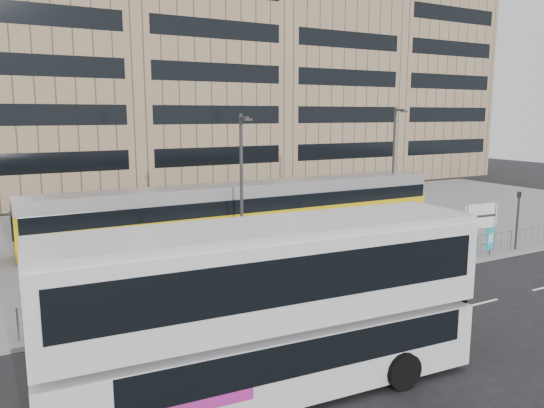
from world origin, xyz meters
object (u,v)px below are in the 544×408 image
tram (251,208)px  pedestrian (183,251)px  lamp_post_west (242,173)px  station_sign (481,218)px  traffic_light_east (518,213)px  lamp_post_east (394,157)px  traffic_light_west (156,258)px  ad_panel (490,239)px  double_decker_bus (270,304)px

tram → pedestrian: (-6.06, -4.97, -0.73)m
pedestrian → lamp_post_west: 6.03m
station_sign → traffic_light_east: 2.09m
traffic_light_east → lamp_post_west: (-12.25, 8.04, 1.95)m
pedestrian → lamp_post_east: lamp_post_east is taller
traffic_light_west → lamp_post_east: (19.72, 9.70, 2.18)m
ad_panel → station_sign: bearing=59.3°
ad_panel → pedestrian: (-14.47, 5.43, -0.03)m
traffic_light_west → traffic_light_east: bearing=-7.0°
double_decker_bus → lamp_post_west: 15.81m
double_decker_bus → lamp_post_east: size_ratio=1.51×
pedestrian → lamp_post_west: (4.39, 2.72, 3.13)m
lamp_post_west → lamp_post_east: (12.64, 2.09, 0.23)m
ad_panel → pedestrian: size_ratio=0.89×
station_sign → traffic_light_east: bearing=-16.5°
station_sign → lamp_post_east: 9.96m
tram → traffic_light_east: traffic_light_east is taller
double_decker_bus → station_sign: size_ratio=4.60×
station_sign → lamp_post_west: (-10.31, 7.29, 2.20)m
lamp_post_east → double_decker_bus: bearing=-138.6°
double_decker_bus → ad_panel: size_ratio=8.09×
tram → lamp_post_east: 11.27m
traffic_light_west → tram: bearing=42.7°
station_sign → lamp_post_east: (2.33, 9.37, 2.43)m
double_decker_bus → station_sign: double_decker_bus is taller
ad_panel → lamp_post_west: lamp_post_west is taller
ad_panel → traffic_light_west: 17.21m
ad_panel → pedestrian: pedestrian is taller
lamp_post_east → pedestrian: bearing=-164.2°
station_sign → lamp_post_east: bearing=81.0°
lamp_post_east → lamp_post_west: bearing=-170.6°
double_decker_bus → lamp_post_west: size_ratio=1.61×
traffic_light_east → tram: bearing=145.3°
pedestrian → lamp_post_east: size_ratio=0.21×
traffic_light_west → traffic_light_east: 19.33m
station_sign → ad_panel: (-0.23, -0.86, -0.90)m
ad_panel → traffic_light_west: size_ratio=0.46×
tram → station_sign: (8.63, -9.54, 0.20)m
pedestrian → traffic_light_east: size_ratio=0.51×
station_sign → pedestrian: 15.42m
tram → traffic_light_east: bearing=-44.3°
ad_panel → traffic_light_east: (2.16, 0.10, 1.15)m
tram → traffic_light_west: (-8.76, -9.87, 0.44)m
tram → pedestrian: size_ratio=16.26×
double_decker_bus → traffic_light_west: (-0.91, 6.85, -0.33)m
pedestrian → traffic_light_east: 17.50m
double_decker_bus → tram: 18.49m
traffic_light_east → traffic_light_west: bearing=-171.8°
pedestrian → tram: bearing=-62.4°
station_sign → traffic_light_east: size_ratio=0.80×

